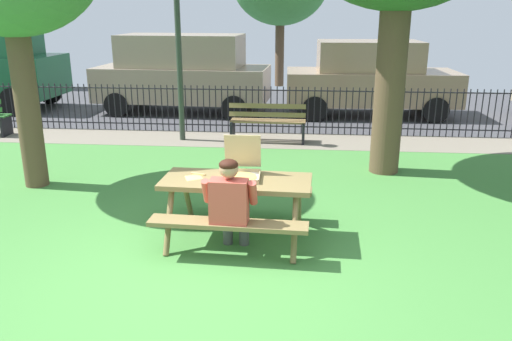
% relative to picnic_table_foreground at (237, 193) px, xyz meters
% --- Properties ---
extents(ground, '(28.00, 10.83, 0.02)m').
position_rel_picnic_table_foreground_xyz_m(ground, '(-0.30, 0.29, -0.61)').
color(ground, '#45853C').
extents(cobblestone_walkway, '(28.00, 1.40, 0.01)m').
position_rel_picnic_table_foreground_xyz_m(cobblestone_walkway, '(-0.30, 5.00, -0.60)').
color(cobblestone_walkway, gray).
extents(street_asphalt, '(28.00, 6.64, 0.01)m').
position_rel_picnic_table_foreground_xyz_m(street_asphalt, '(-0.30, 9.03, -0.60)').
color(street_asphalt, '#424247').
extents(picnic_table_foreground, '(1.86, 1.55, 0.79)m').
position_rel_picnic_table_foreground_xyz_m(picnic_table_foreground, '(0.00, 0.00, 0.00)').
color(picnic_table_foreground, olive).
rests_on(picnic_table_foreground, ground).
extents(pizza_box_open, '(0.47, 0.54, 0.50)m').
position_rel_picnic_table_foreground_xyz_m(pizza_box_open, '(0.05, 0.10, 0.27)').
color(pizza_box_open, tan).
rests_on(pizza_box_open, picnic_table_foreground).
extents(pizza_slice_on_table, '(0.25, 0.29, 0.02)m').
position_rel_picnic_table_foreground_xyz_m(pizza_slice_on_table, '(-0.52, 0.04, 0.18)').
color(pizza_slice_on_table, '#F7D970').
rests_on(pizza_slice_on_table, picnic_table_foreground).
extents(adult_at_table, '(0.62, 0.60, 1.19)m').
position_rel_picnic_table_foreground_xyz_m(adult_at_table, '(-0.00, -0.50, 0.06)').
color(adult_at_table, '#4C4C4C').
rests_on(adult_at_table, ground).
extents(iron_fence_streetside, '(19.05, 0.03, 1.07)m').
position_rel_picnic_table_foreground_xyz_m(iron_fence_streetside, '(-0.30, 5.70, -0.05)').
color(iron_fence_streetside, black).
rests_on(iron_fence_streetside, ground).
extents(park_bench_center, '(1.61, 0.49, 0.85)m').
position_rel_picnic_table_foreground_xyz_m(park_bench_center, '(0.04, 4.87, -0.18)').
color(park_bench_center, olive).
rests_on(park_bench_center, ground).
extents(lamp_post_walkway, '(0.28, 0.28, 4.15)m').
position_rel_picnic_table_foreground_xyz_m(lamp_post_walkway, '(-1.82, 4.89, 1.93)').
color(lamp_post_walkway, '#2D382D').
rests_on(lamp_post_walkway, ground).
extents(parked_car_center, '(4.69, 2.14, 2.08)m').
position_rel_picnic_table_foreground_xyz_m(parked_car_center, '(-2.48, 7.97, 0.50)').
color(parked_car_center, gray).
rests_on(parked_car_center, ground).
extents(parked_car_right, '(4.46, 2.03, 1.94)m').
position_rel_picnic_table_foreground_xyz_m(parked_car_right, '(2.51, 7.97, 0.41)').
color(parked_car_right, '#9C7F61').
rests_on(parked_car_right, ground).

